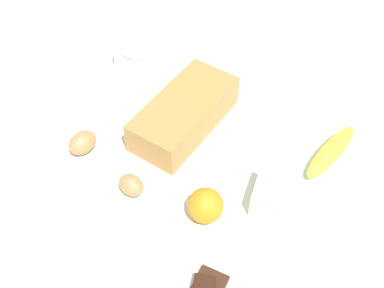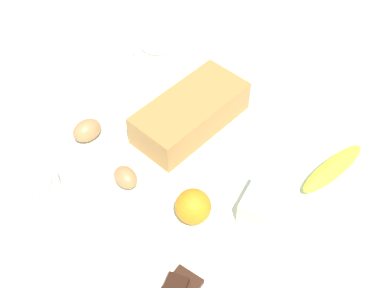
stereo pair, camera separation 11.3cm
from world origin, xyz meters
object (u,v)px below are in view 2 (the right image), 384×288
Objects in this scene: banana at (333,168)px; egg_beside_bowl at (126,177)px; orange_fruit at (193,206)px; butter_block at (260,204)px; egg_near_butter at (87,130)px; loaf_pan at (190,113)px; sugar_bowl at (28,186)px; flour_bowl at (157,49)px.

banana is 0.45m from egg_beside_bowl.
orange_fruit is 0.82× the size of butter_block.
egg_near_butter is (0.25, -0.50, 0.01)m from banana.
banana is 0.56m from egg_near_butter.
butter_block is at bearing 131.93° from orange_fruit.
egg_beside_bowl is (0.22, -0.00, -0.02)m from loaf_pan.
egg_beside_bowl reaches higher than banana.
sugar_bowl is 0.20m from egg_beside_bowl.
flour_bowl is at bearing -149.27° from egg_beside_bowl.
egg_near_butter is at bearing -37.16° from loaf_pan.
butter_block is 1.30× the size of egg_near_butter.
egg_beside_bowl is (0.05, 0.16, -0.00)m from egg_near_butter.
flour_bowl is 0.43m from egg_beside_bowl.
flour_bowl is 1.72× the size of orange_fruit.
flour_bowl is 1.83× the size of egg_near_butter.
egg_beside_bowl is at bearing -49.29° from banana.
loaf_pan is at bearing 137.15° from egg_near_butter.
egg_near_butter is (-0.02, -0.33, -0.01)m from orange_fruit.
egg_near_butter is 0.17m from egg_beside_bowl.
butter_block is (-0.26, 0.41, -0.00)m from sugar_bowl.
flour_bowl is at bearing -171.73° from sugar_bowl.
flour_bowl is 0.52m from orange_fruit.
orange_fruit is at bearing -32.66° from banana.
butter_block is 1.51× the size of egg_beside_bowl.
sugar_bowl is 1.76× the size of orange_fruit.
butter_block is at bearing -21.92° from banana.
egg_beside_bowl is at bearing 135.19° from sugar_bowl.
orange_fruit is at bearing 47.99° from flour_bowl.
orange_fruit reaches higher than egg_beside_bowl.
sugar_bowl is 0.19m from egg_near_butter.
egg_beside_bowl is at bearing -67.29° from butter_block.
orange_fruit is at bearing 97.08° from egg_beside_bowl.
egg_near_butter is at bearing -174.96° from sugar_bowl.
loaf_pan is at bearing 57.18° from flour_bowl.
orange_fruit is (-0.17, 0.31, 0.01)m from sugar_bowl.
butter_block is 0.29m from egg_beside_bowl.
orange_fruit is at bearing 44.29° from loaf_pan.
banana is (-0.07, 0.34, -0.02)m from loaf_pan.
loaf_pan reaches higher than flour_bowl.
egg_beside_bowl is at bearing 74.19° from egg_near_butter.
orange_fruit is 1.24× the size of egg_beside_bowl.
butter_block reaches higher than banana.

